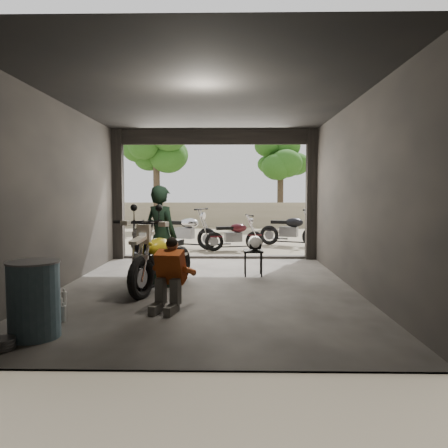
{
  "coord_description": "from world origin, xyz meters",
  "views": [
    {
      "loc": [
        0.43,
        -7.38,
        1.64
      ],
      "look_at": [
        0.29,
        0.6,
        1.08
      ],
      "focal_mm": 35.0,
      "sensor_mm": 36.0,
      "label": 1
    }
  ],
  "objects_px": {
    "outside_bike_c": "(290,227)",
    "oil_drum": "(34,301)",
    "left_bike": "(141,253)",
    "rider": "(161,236)",
    "outside_bike_a": "(186,228)",
    "helmet": "(255,243)",
    "outside_bike_b": "(235,233)",
    "sign_post": "(324,198)",
    "stool": "(253,254)",
    "mechanic": "(168,277)",
    "main_bike": "(162,255)"
  },
  "relations": [
    {
      "from": "outside_bike_c",
      "to": "oil_drum",
      "type": "xyz_separation_m",
      "value": [
        -4.04,
        -8.84,
        -0.15
      ]
    },
    {
      "from": "left_bike",
      "to": "rider",
      "type": "height_order",
      "value": "rider"
    },
    {
      "from": "outside_bike_a",
      "to": "helmet",
      "type": "relative_size",
      "value": 5.89
    },
    {
      "from": "outside_bike_b",
      "to": "oil_drum",
      "type": "distance_m",
      "value": 8.04
    },
    {
      "from": "sign_post",
      "to": "left_bike",
      "type": "bearing_deg",
      "value": -136.36
    },
    {
      "from": "outside_bike_a",
      "to": "oil_drum",
      "type": "distance_m",
      "value": 8.18
    },
    {
      "from": "outside_bike_c",
      "to": "rider",
      "type": "xyz_separation_m",
      "value": [
        -3.06,
        -6.05,
        0.3
      ]
    },
    {
      "from": "stool",
      "to": "oil_drum",
      "type": "relative_size",
      "value": 0.6
    },
    {
      "from": "rider",
      "to": "left_bike",
      "type": "bearing_deg",
      "value": 29.71
    },
    {
      "from": "rider",
      "to": "stool",
      "type": "distance_m",
      "value": 1.97
    },
    {
      "from": "stool",
      "to": "outside_bike_a",
      "type": "bearing_deg",
      "value": 112.3
    },
    {
      "from": "left_bike",
      "to": "outside_bike_b",
      "type": "xyz_separation_m",
      "value": [
        1.67,
        4.89,
        -0.09
      ]
    },
    {
      "from": "outside_bike_c",
      "to": "helmet",
      "type": "distance_m",
      "value": 5.22
    },
    {
      "from": "rider",
      "to": "helmet",
      "type": "bearing_deg",
      "value": -116.1
    },
    {
      "from": "rider",
      "to": "mechanic",
      "type": "distance_m",
      "value": 1.72
    },
    {
      "from": "left_bike",
      "to": "oil_drum",
      "type": "distance_m",
      "value": 2.88
    },
    {
      "from": "helmet",
      "to": "sign_post",
      "type": "relative_size",
      "value": 0.13
    },
    {
      "from": "outside_bike_b",
      "to": "mechanic",
      "type": "relative_size",
      "value": 1.54
    },
    {
      "from": "outside_bike_a",
      "to": "oil_drum",
      "type": "relative_size",
      "value": 2.04
    },
    {
      "from": "mechanic",
      "to": "stool",
      "type": "height_order",
      "value": "mechanic"
    },
    {
      "from": "oil_drum",
      "to": "outside_bike_a",
      "type": "bearing_deg",
      "value": 84.07
    },
    {
      "from": "helmet",
      "to": "outside_bike_a",
      "type": "bearing_deg",
      "value": 120.62
    },
    {
      "from": "outside_bike_a",
      "to": "mechanic",
      "type": "xyz_separation_m",
      "value": [
        0.49,
        -6.99,
        -0.11
      ]
    },
    {
      "from": "outside_bike_b",
      "to": "mechanic",
      "type": "xyz_separation_m",
      "value": [
        -0.96,
        -6.55,
        -0.02
      ]
    },
    {
      "from": "main_bike",
      "to": "sign_post",
      "type": "height_order",
      "value": "sign_post"
    },
    {
      "from": "main_bike",
      "to": "outside_bike_a",
      "type": "xyz_separation_m",
      "value": [
        -0.2,
        5.67,
        -0.0
      ]
    },
    {
      "from": "mechanic",
      "to": "sign_post",
      "type": "bearing_deg",
      "value": 72.2
    },
    {
      "from": "outside_bike_b",
      "to": "stool",
      "type": "distance_m",
      "value": 3.95
    },
    {
      "from": "helmet",
      "to": "oil_drum",
      "type": "height_order",
      "value": "oil_drum"
    },
    {
      "from": "oil_drum",
      "to": "sign_post",
      "type": "relative_size",
      "value": 0.38
    },
    {
      "from": "outside_bike_b",
      "to": "rider",
      "type": "distance_m",
      "value": 5.1
    },
    {
      "from": "main_bike",
      "to": "outside_bike_c",
      "type": "distance_m",
      "value": 7.04
    },
    {
      "from": "main_bike",
      "to": "outside_bike_a",
      "type": "relative_size",
      "value": 1.02
    },
    {
      "from": "outside_bike_a",
      "to": "outside_bike_c",
      "type": "relative_size",
      "value": 1.03
    },
    {
      "from": "helmet",
      "to": "left_bike",
      "type": "bearing_deg",
      "value": -146.63
    },
    {
      "from": "main_bike",
      "to": "sign_post",
      "type": "xyz_separation_m",
      "value": [
        3.56,
        4.16,
        0.92
      ]
    },
    {
      "from": "mechanic",
      "to": "helmet",
      "type": "height_order",
      "value": "mechanic"
    },
    {
      "from": "mechanic",
      "to": "helmet",
      "type": "relative_size",
      "value": 3.26
    },
    {
      "from": "outside_bike_a",
      "to": "sign_post",
      "type": "height_order",
      "value": "sign_post"
    },
    {
      "from": "rider",
      "to": "outside_bike_a",
      "type": "bearing_deg",
      "value": -55.29
    },
    {
      "from": "rider",
      "to": "helmet",
      "type": "distance_m",
      "value": 1.98
    },
    {
      "from": "main_bike",
      "to": "sign_post",
      "type": "distance_m",
      "value": 5.55
    },
    {
      "from": "rider",
      "to": "oil_drum",
      "type": "relative_size",
      "value": 2.04
    },
    {
      "from": "main_bike",
      "to": "oil_drum",
      "type": "relative_size",
      "value": 2.09
    },
    {
      "from": "sign_post",
      "to": "stool",
      "type": "bearing_deg",
      "value": -124.67
    },
    {
      "from": "left_bike",
      "to": "oil_drum",
      "type": "xyz_separation_m",
      "value": [
        -0.63,
        -2.81,
        -0.16
      ]
    },
    {
      "from": "sign_post",
      "to": "main_bike",
      "type": "bearing_deg",
      "value": -130.69
    },
    {
      "from": "main_bike",
      "to": "left_bike",
      "type": "xyz_separation_m",
      "value": [
        -0.42,
        0.34,
        -0.01
      ]
    },
    {
      "from": "outside_bike_b",
      "to": "rider",
      "type": "height_order",
      "value": "rider"
    },
    {
      "from": "helmet",
      "to": "oil_drum",
      "type": "distance_m",
      "value": 4.65
    }
  ]
}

